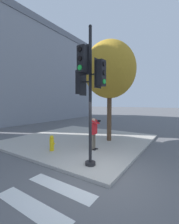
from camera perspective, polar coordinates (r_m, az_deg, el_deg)
name	(u,v)px	position (r m, az deg, el deg)	size (l,w,h in m)	color
ground_plane	(102,177)	(5.46, 4.96, -23.48)	(160.00, 160.00, 0.00)	#5B5B5E
sidewalk_corner	(81,140)	(10.00, -3.35, -10.46)	(8.00, 8.00, 0.12)	#ADA89E
traffic_signal_pole	(88,83)	(5.51, -0.41, 11.14)	(0.83, 1.23, 5.16)	black
person_photographer	(94,131)	(7.58, 1.61, -7.16)	(0.50, 0.53, 1.59)	black
street_tree	(110,70)	(9.57, 7.68, 15.54)	(3.16, 3.16, 6.11)	brown
fire_hydrant	(52,143)	(7.75, -14.18, -11.41)	(0.22, 0.28, 0.76)	yellow
building_right	(32,76)	(24.68, -21.22, 12.55)	(17.66, 9.40, 12.87)	gray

